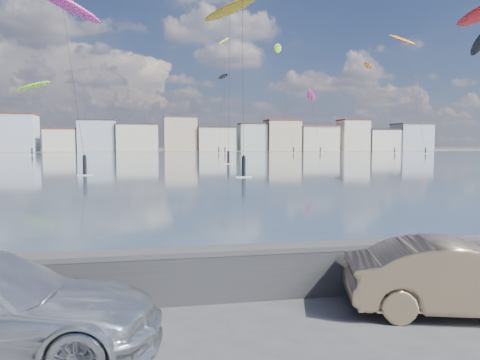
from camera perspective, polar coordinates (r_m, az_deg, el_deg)
The scene contains 14 objects.
bay_water at distance 97.44m, azimuth -10.29°, elevation 2.60°, with size 500.00×177.00×0.00m, color #324450.
far_shore_strip at distance 205.91m, azimuth -10.58°, elevation 3.52°, with size 500.00×60.00×0.00m, color #4C473D.
seawall at distance 8.96m, azimuth -4.82°, elevation -11.11°, with size 400.00×0.36×1.08m.
far_buildings at distance 191.93m, azimuth -10.19°, elevation 5.26°, with size 240.79×13.26×14.60m.
car_champagne at distance 9.18m, azimuth 25.35°, elevation -10.73°, with size 1.37×3.92×1.29m, color tan.
kitesurfer_0 at distance 167.57m, azimuth -2.05°, elevation 12.40°, with size 6.13×16.90×27.45m.
kitesurfer_2 at distance 62.16m, azimuth -20.85°, elevation 19.45°, with size 9.64×16.13×22.05m.
kitesurfer_5 at distance 158.79m, azimuth 8.63°, elevation 10.01°, with size 6.03×10.12×21.24m.
kitesurfer_6 at distance 169.26m, azimuth 4.59°, elevation 15.60°, with size 6.21×15.22×39.39m.
kitesurfer_8 at distance 169.60m, azimuth 19.20°, elevation 15.70°, with size 9.07×17.46×40.02m.
kitesurfer_9 at distance 168.39m, azimuth 15.38°, elevation 13.09°, with size 7.79×16.25×30.78m.
kitesurfer_12 at distance 82.11m, azimuth -1.21°, elevation 19.99°, with size 9.69×14.75×27.12m.
kitesurfer_14 at distance 159.19m, azimuth -1.96°, elevation 16.28°, with size 6.02×12.06×38.90m.
kitesurfer_15 at distance 144.85m, azimuth -23.82°, elevation 10.38°, with size 9.20×11.82×21.34m.
Camera 1 is at (-0.89, -5.89, 2.98)m, focal length 35.00 mm.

